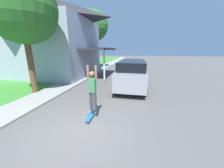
{
  "coord_description": "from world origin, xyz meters",
  "views": [
    {
      "loc": [
        2.03,
        -3.56,
        2.79
      ],
      "look_at": [
        0.78,
        2.46,
        1.11
      ],
      "focal_mm": 20.0,
      "sensor_mm": 36.0,
      "label": 1
    }
  ],
  "objects_px": {
    "skateboard": "(90,116)",
    "lawn_tree_near": "(21,9)",
    "lawn_tree_far": "(93,26)",
    "skateboarder": "(93,88)",
    "suv_parked": "(132,73)",
    "car_down_street": "(131,64)"
  },
  "relations": [
    {
      "from": "lawn_tree_far",
      "to": "car_down_street",
      "type": "height_order",
      "value": "lawn_tree_far"
    },
    {
      "from": "suv_parked",
      "to": "skateboarder",
      "type": "bearing_deg",
      "value": -104.82
    },
    {
      "from": "skateboarder",
      "to": "skateboard",
      "type": "height_order",
      "value": "skateboarder"
    },
    {
      "from": "lawn_tree_near",
      "to": "lawn_tree_far",
      "type": "height_order",
      "value": "lawn_tree_far"
    },
    {
      "from": "car_down_street",
      "to": "skateboard",
      "type": "relative_size",
      "value": 4.92
    },
    {
      "from": "lawn_tree_near",
      "to": "skateboard",
      "type": "distance_m",
      "value": 7.2
    },
    {
      "from": "suv_parked",
      "to": "skateboarder",
      "type": "xyz_separation_m",
      "value": [
        -1.29,
        -4.87,
        0.22
      ]
    },
    {
      "from": "car_down_street",
      "to": "suv_parked",
      "type": "bearing_deg",
      "value": -86.32
    },
    {
      "from": "car_down_street",
      "to": "skateboarder",
      "type": "height_order",
      "value": "skateboarder"
    },
    {
      "from": "skateboarder",
      "to": "skateboard",
      "type": "distance_m",
      "value": 1.18
    },
    {
      "from": "lawn_tree_near",
      "to": "lawn_tree_far",
      "type": "distance_m",
      "value": 11.76
    },
    {
      "from": "suv_parked",
      "to": "car_down_street",
      "type": "height_order",
      "value": "suv_parked"
    },
    {
      "from": "lawn_tree_far",
      "to": "suv_parked",
      "type": "distance_m",
      "value": 12.08
    },
    {
      "from": "car_down_street",
      "to": "skateboarder",
      "type": "distance_m",
      "value": 16.03
    },
    {
      "from": "lawn_tree_near",
      "to": "skateboard",
      "type": "xyz_separation_m",
      "value": [
        4.78,
        -2.36,
        -4.84
      ]
    },
    {
      "from": "lawn_tree_far",
      "to": "car_down_street",
      "type": "relative_size",
      "value": 2.04
    },
    {
      "from": "lawn_tree_far",
      "to": "skateboarder",
      "type": "distance_m",
      "value": 15.54
    },
    {
      "from": "skateboard",
      "to": "lawn_tree_near",
      "type": "bearing_deg",
      "value": 153.76
    },
    {
      "from": "skateboarder",
      "to": "suv_parked",
      "type": "bearing_deg",
      "value": 75.18
    },
    {
      "from": "lawn_tree_far",
      "to": "lawn_tree_near",
      "type": "bearing_deg",
      "value": -89.97
    },
    {
      "from": "skateboarder",
      "to": "skateboard",
      "type": "xyz_separation_m",
      "value": [
        -0.12,
        -0.11,
        -1.17
      ]
    },
    {
      "from": "suv_parked",
      "to": "skateboard",
      "type": "relative_size",
      "value": 6.36
    }
  ]
}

